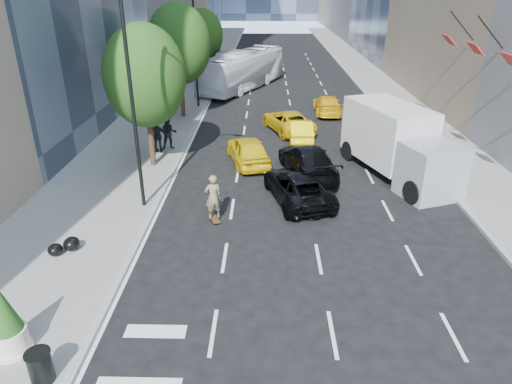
{
  "coord_description": "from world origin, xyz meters",
  "views": [
    {
      "loc": [
        -1.01,
        -14.38,
        9.38
      ],
      "look_at": [
        -1.38,
        2.39,
        1.6
      ],
      "focal_mm": 32.0,
      "sensor_mm": 36.0,
      "label": 1
    }
  ],
  "objects_px": {
    "skateboarder": "(213,200)",
    "box_truck": "(398,143)",
    "planter_shrub": "(5,320)",
    "black_sedan_lincoln": "(298,186)",
    "black_sedan_mercedes": "(308,161)",
    "trash_can": "(41,367)",
    "city_bus": "(243,70)"
  },
  "relations": [
    {
      "from": "black_sedan_lincoln",
      "to": "black_sedan_mercedes",
      "type": "distance_m",
      "value": 3.08
    },
    {
      "from": "skateboarder",
      "to": "black_sedan_lincoln",
      "type": "xyz_separation_m",
      "value": [
        3.7,
        2.12,
        -0.29
      ]
    },
    {
      "from": "box_truck",
      "to": "planter_shrub",
      "type": "distance_m",
      "value": 19.04
    },
    {
      "from": "skateboarder",
      "to": "trash_can",
      "type": "distance_m",
      "value": 9.52
    },
    {
      "from": "black_sedan_lincoln",
      "to": "planter_shrub",
      "type": "relative_size",
      "value": 2.24
    },
    {
      "from": "skateboarder",
      "to": "planter_shrub",
      "type": "distance_m",
      "value": 9.17
    },
    {
      "from": "black_sedan_lincoln",
      "to": "black_sedan_mercedes",
      "type": "relative_size",
      "value": 0.9
    },
    {
      "from": "skateboarder",
      "to": "planter_shrub",
      "type": "relative_size",
      "value": 0.88
    },
    {
      "from": "black_sedan_lincoln",
      "to": "planter_shrub",
      "type": "distance_m",
      "value": 13.06
    },
    {
      "from": "black_sedan_mercedes",
      "to": "planter_shrub",
      "type": "bearing_deg",
      "value": 45.17
    },
    {
      "from": "box_truck",
      "to": "planter_shrub",
      "type": "xyz_separation_m",
      "value": [
        -13.71,
        -13.2,
        -0.58
      ]
    },
    {
      "from": "black_sedan_mercedes",
      "to": "city_bus",
      "type": "distance_m",
      "value": 21.99
    },
    {
      "from": "box_truck",
      "to": "black_sedan_mercedes",
      "type": "bearing_deg",
      "value": 162.59
    },
    {
      "from": "black_sedan_lincoln",
      "to": "city_bus",
      "type": "xyz_separation_m",
      "value": [
        -3.7,
        24.52,
        1.07
      ]
    },
    {
      "from": "black_sedan_lincoln",
      "to": "trash_can",
      "type": "bearing_deg",
      "value": 42.03
    },
    {
      "from": "black_sedan_mercedes",
      "to": "city_bus",
      "type": "relative_size",
      "value": 0.44
    },
    {
      "from": "box_truck",
      "to": "trash_can",
      "type": "distance_m",
      "value": 18.9
    },
    {
      "from": "black_sedan_lincoln",
      "to": "box_truck",
      "type": "distance_m",
      "value": 6.3
    },
    {
      "from": "skateboarder",
      "to": "black_sedan_lincoln",
      "type": "relative_size",
      "value": 0.39
    },
    {
      "from": "city_bus",
      "to": "planter_shrub",
      "type": "xyz_separation_m",
      "value": [
        -4.69,
        -34.52,
        -0.55
      ]
    },
    {
      "from": "black_sedan_lincoln",
      "to": "city_bus",
      "type": "bearing_deg",
      "value": -96.55
    },
    {
      "from": "trash_can",
      "to": "planter_shrub",
      "type": "distance_m",
      "value": 1.75
    },
    {
      "from": "black_sedan_lincoln",
      "to": "city_bus",
      "type": "distance_m",
      "value": 24.82
    },
    {
      "from": "black_sedan_lincoln",
      "to": "black_sedan_mercedes",
      "type": "height_order",
      "value": "black_sedan_mercedes"
    },
    {
      "from": "skateboarder",
      "to": "black_sedan_mercedes",
      "type": "distance_m",
      "value": 6.75
    },
    {
      "from": "planter_shrub",
      "to": "trash_can",
      "type": "bearing_deg",
      "value": -37.79
    },
    {
      "from": "skateboarder",
      "to": "box_truck",
      "type": "xyz_separation_m",
      "value": [
        9.02,
        5.32,
        0.81
      ]
    },
    {
      "from": "skateboarder",
      "to": "black_sedan_mercedes",
      "type": "xyz_separation_m",
      "value": [
        4.4,
        5.12,
        -0.17
      ]
    },
    {
      "from": "city_bus",
      "to": "black_sedan_mercedes",
      "type": "bearing_deg",
      "value": -54.2
    },
    {
      "from": "city_bus",
      "to": "planter_shrub",
      "type": "bearing_deg",
      "value": -73.49
    },
    {
      "from": "city_bus",
      "to": "box_truck",
      "type": "distance_m",
      "value": 23.15
    },
    {
      "from": "black_sedan_mercedes",
      "to": "planter_shrub",
      "type": "relative_size",
      "value": 2.5
    }
  ]
}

